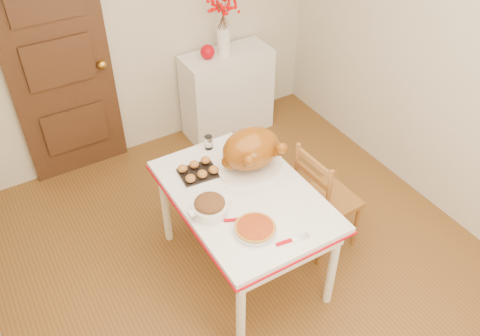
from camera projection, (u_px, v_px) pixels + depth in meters
floor at (257, 277)px, 3.82m from camera, size 3.50×4.00×0.00m
wall_back at (135, 23)px, 4.34m from camera, size 3.50×0.00×2.50m
wall_right at (463, 71)px, 3.71m from camera, size 0.00×4.00×2.50m
door_back at (60, 68)px, 4.18m from camera, size 0.85×0.06×2.06m
sideboard at (227, 93)px, 5.02m from camera, size 0.86×0.38×0.86m
kitchen_table at (244, 232)px, 3.65m from camera, size 0.88×1.29×0.77m
chair_oak at (327, 197)px, 3.82m from camera, size 0.43×0.43×0.93m
berry_vase at (223, 27)px, 4.56m from camera, size 0.28×0.28×0.54m
apple at (207, 52)px, 4.62m from camera, size 0.13×0.13×0.13m
turkey_platter at (251, 151)px, 3.51m from camera, size 0.52×0.43×0.31m
pumpkin_pie at (255, 228)px, 3.12m from camera, size 0.28×0.28×0.06m
stuffing_dish at (210, 206)px, 3.22m from camera, size 0.36×0.32×0.11m
rolls_tray at (198, 170)px, 3.53m from camera, size 0.27×0.22×0.07m
pie_server at (293, 240)px, 3.07m from camera, size 0.23×0.09×0.01m
carving_knife at (244, 219)px, 3.21m from camera, size 0.26×0.16×0.01m
drinking_glass at (209, 142)px, 3.75m from camera, size 0.07×0.07×0.11m
shaker_pair at (238, 136)px, 3.83m from camera, size 0.09×0.04×0.09m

